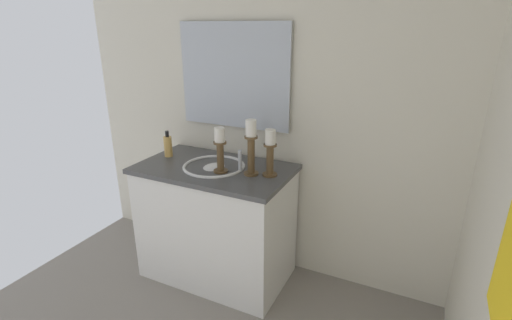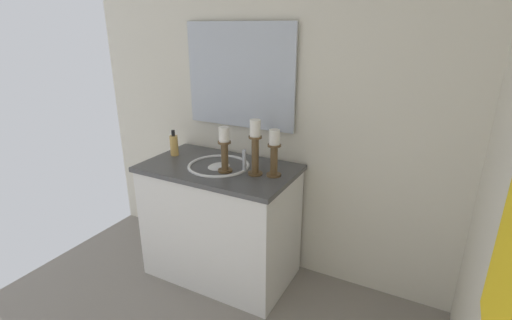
# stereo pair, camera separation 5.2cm
# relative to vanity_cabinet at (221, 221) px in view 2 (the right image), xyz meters

# --- Properties ---
(wall_left) EXTENTS (0.04, 2.69, 2.45)m
(wall_left) POSITION_rel_vanity_cabinet_xyz_m (-0.33, 0.14, 0.82)
(wall_left) COLOR silver
(wall_left) RESTS_ON ground
(vanity_cabinet) EXTENTS (0.58, 1.00, 0.80)m
(vanity_cabinet) POSITION_rel_vanity_cabinet_xyz_m (0.00, 0.00, 0.00)
(vanity_cabinet) COLOR white
(vanity_cabinet) RESTS_ON ground
(sink_basin) EXTENTS (0.40, 0.40, 0.24)m
(sink_basin) POSITION_rel_vanity_cabinet_xyz_m (0.00, 0.00, 0.36)
(sink_basin) COLOR white
(sink_basin) RESTS_ON vanity_cabinet
(mirror) EXTENTS (0.02, 0.79, 0.68)m
(mirror) POSITION_rel_vanity_cabinet_xyz_m (-0.28, 0.00, 0.94)
(mirror) COLOR silver
(candle_holder_tall) EXTENTS (0.09, 0.09, 0.29)m
(candle_holder_tall) POSITION_rel_vanity_cabinet_xyz_m (-0.02, 0.38, 0.55)
(candle_holder_tall) COLOR brown
(candle_holder_tall) RESTS_ON vanity_cabinet
(candle_holder_short) EXTENTS (0.09, 0.09, 0.34)m
(candle_holder_short) POSITION_rel_vanity_cabinet_xyz_m (0.01, 0.27, 0.58)
(candle_holder_short) COLOR brown
(candle_holder_short) RESTS_ON vanity_cabinet
(candle_holder_mid) EXTENTS (0.09, 0.09, 0.28)m
(candle_holder_mid) POSITION_rel_vanity_cabinet_xyz_m (0.05, 0.08, 0.55)
(candle_holder_mid) COLOR brown
(candle_holder_mid) RESTS_ON vanity_cabinet
(soap_bottle) EXTENTS (0.06, 0.06, 0.18)m
(soap_bottle) POSITION_rel_vanity_cabinet_xyz_m (-0.04, -0.39, 0.48)
(soap_bottle) COLOR #E5B259
(soap_bottle) RESTS_ON vanity_cabinet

